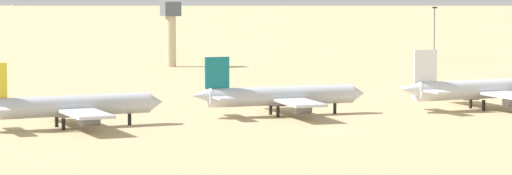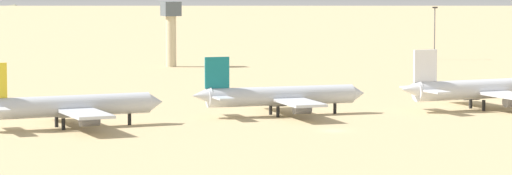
% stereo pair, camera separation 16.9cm
% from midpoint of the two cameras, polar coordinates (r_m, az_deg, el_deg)
% --- Properties ---
extents(ground, '(4000.00, 4000.00, 0.00)m').
position_cam_midpoint_polar(ground, '(253.33, 3.39, -1.87)').
color(ground, tan).
extents(parked_jet_yellow_3, '(39.59, 33.12, 13.12)m').
position_cam_midpoint_polar(parked_jet_yellow_3, '(258.76, -8.18, -0.80)').
color(parked_jet_yellow_3, silver).
rests_on(parked_jet_yellow_3, ground).
extents(parked_jet_teal_4, '(38.37, 32.39, 12.67)m').
position_cam_midpoint_polar(parked_jet_teal_4, '(277.27, 1.03, -0.37)').
color(parked_jet_teal_4, silver).
rests_on(parked_jet_teal_4, ground).
extents(parked_jet_white_5, '(40.75, 34.11, 13.50)m').
position_cam_midpoint_polar(parked_jet_white_5, '(293.56, 9.71, -0.07)').
color(parked_jet_white_5, silver).
rests_on(parked_jet_white_5, ground).
extents(control_tower, '(5.20, 5.20, 20.12)m').
position_cam_midpoint_polar(control_tower, '(409.54, -3.67, 2.59)').
color(control_tower, '#C6B793').
rests_on(control_tower, ground).
extents(light_pole_mid, '(1.80, 0.50, 17.55)m').
position_cam_midpoint_polar(light_pole_mid, '(442.86, 7.70, 2.49)').
color(light_pole_mid, '#59595E').
rests_on(light_pole_mid, ground).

